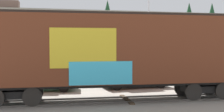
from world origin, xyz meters
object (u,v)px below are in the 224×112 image
object	(u,v)px
parked_car_green	(39,78)
parked_car_black	(134,76)
freight_car	(114,51)
flagpole	(147,22)

from	to	relation	value
parked_car_green	parked_car_black	world-z (taller)	same
parked_car_green	freight_car	bearing A→B (deg)	-48.29
parked_car_black	parked_car_green	bearing A→B (deg)	179.16
flagpole	parked_car_green	bearing A→B (deg)	-139.76
freight_car	parked_car_green	size ratio (longest dim) A/B	3.00
freight_car	parked_car_black	xyz separation A→B (m)	(2.44, 4.21, -1.82)
parked_car_green	parked_car_black	xyz separation A→B (m)	(6.27, -0.09, 0.00)
freight_car	flagpole	distance (m)	14.98
flagpole	parked_car_black	world-z (taller)	flagpole
freight_car	parked_car_green	distance (m)	6.05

